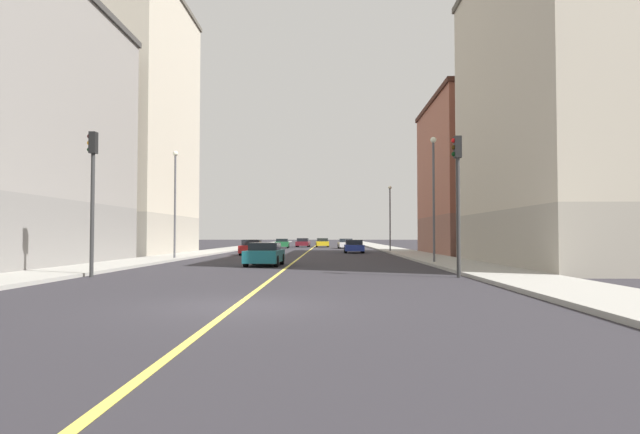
{
  "coord_description": "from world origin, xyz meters",
  "views": [
    {
      "loc": [
        2.27,
        -12.92,
        1.72
      ],
      "look_at": [
        1.27,
        45.08,
        3.75
      ],
      "focal_mm": 29.7,
      "sensor_mm": 36.0,
      "label": 1
    }
  ],
  "objects_px": {
    "traffic_light_left_near": "(458,186)",
    "car_yellow": "(322,243)",
    "traffic_light_right_near": "(92,183)",
    "car_white": "(346,244)",
    "street_lamp_left_far": "(390,211)",
    "building_left_mid": "(487,177)",
    "car_red": "(252,248)",
    "car_maroon": "(303,243)",
    "car_blue": "(354,246)",
    "street_lamp_left_near": "(434,186)",
    "building_right_midblock": "(123,123)",
    "car_green": "(282,243)",
    "car_teal": "(265,254)",
    "street_lamp_right_near": "(175,193)",
    "building_left_near": "(581,103)"
  },
  "relations": [
    {
      "from": "building_left_mid",
      "to": "car_red",
      "type": "xyz_separation_m",
      "value": [
        -21.09,
        -0.96,
        -6.31
      ]
    },
    {
      "from": "street_lamp_left_near",
      "to": "street_lamp_left_far",
      "type": "distance_m",
      "value": 22.84
    },
    {
      "from": "street_lamp_right_near",
      "to": "car_white",
      "type": "distance_m",
      "value": 35.89
    },
    {
      "from": "car_red",
      "to": "car_maroon",
      "type": "relative_size",
      "value": 1.01
    },
    {
      "from": "building_left_near",
      "to": "car_blue",
      "type": "height_order",
      "value": "building_left_near"
    },
    {
      "from": "traffic_light_right_near",
      "to": "traffic_light_left_near",
      "type": "bearing_deg",
      "value": 0.0
    },
    {
      "from": "traffic_light_right_near",
      "to": "car_white",
      "type": "height_order",
      "value": "traffic_light_right_near"
    },
    {
      "from": "street_lamp_left_far",
      "to": "car_white",
      "type": "relative_size",
      "value": 1.48
    },
    {
      "from": "street_lamp_left_far",
      "to": "car_maroon",
      "type": "relative_size",
      "value": 1.48
    },
    {
      "from": "car_blue",
      "to": "building_left_near",
      "type": "bearing_deg",
      "value": -62.27
    },
    {
      "from": "car_blue",
      "to": "car_maroon",
      "type": "bearing_deg",
      "value": 103.41
    },
    {
      "from": "building_left_near",
      "to": "street_lamp_left_far",
      "type": "xyz_separation_m",
      "value": [
        -7.96,
        24.85,
        -4.96
      ]
    },
    {
      "from": "street_lamp_left_near",
      "to": "traffic_light_left_near",
      "type": "bearing_deg",
      "value": -95.75
    },
    {
      "from": "street_lamp_right_near",
      "to": "car_yellow",
      "type": "distance_m",
      "value": 42.66
    },
    {
      "from": "car_green",
      "to": "street_lamp_right_near",
      "type": "bearing_deg",
      "value": -97.14
    },
    {
      "from": "street_lamp_right_near",
      "to": "car_maroon",
      "type": "distance_m",
      "value": 42.79
    },
    {
      "from": "street_lamp_left_far",
      "to": "street_lamp_left_near",
      "type": "bearing_deg",
      "value": -90.0
    },
    {
      "from": "building_left_mid",
      "to": "street_lamp_left_far",
      "type": "bearing_deg",
      "value": 138.48
    },
    {
      "from": "building_left_near",
      "to": "car_teal",
      "type": "distance_m",
      "value": 19.88
    },
    {
      "from": "building_right_midblock",
      "to": "car_maroon",
      "type": "xyz_separation_m",
      "value": [
        14.91,
        31.42,
        -11.3
      ]
    },
    {
      "from": "building_right_midblock",
      "to": "traffic_light_right_near",
      "type": "xyz_separation_m",
      "value": [
        8.94,
        -25.77,
        -8.04
      ]
    },
    {
      "from": "car_yellow",
      "to": "car_blue",
      "type": "distance_m",
      "value": 26.16
    },
    {
      "from": "street_lamp_right_near",
      "to": "car_red",
      "type": "relative_size",
      "value": 1.65
    },
    {
      "from": "street_lamp_left_far",
      "to": "car_white",
      "type": "bearing_deg",
      "value": 104.89
    },
    {
      "from": "street_lamp_left_far",
      "to": "car_green",
      "type": "height_order",
      "value": "street_lamp_left_far"
    },
    {
      "from": "car_teal",
      "to": "car_white",
      "type": "relative_size",
      "value": 0.92
    },
    {
      "from": "traffic_light_left_near",
      "to": "car_yellow",
      "type": "height_order",
      "value": "traffic_light_left_near"
    },
    {
      "from": "street_lamp_left_far",
      "to": "car_yellow",
      "type": "relative_size",
      "value": 1.5
    },
    {
      "from": "car_blue",
      "to": "car_green",
      "type": "bearing_deg",
      "value": 113.92
    },
    {
      "from": "car_maroon",
      "to": "car_blue",
      "type": "height_order",
      "value": "car_maroon"
    },
    {
      "from": "traffic_light_right_near",
      "to": "street_lamp_left_far",
      "type": "bearing_deg",
      "value": 63.85
    },
    {
      "from": "street_lamp_left_near",
      "to": "car_yellow",
      "type": "relative_size",
      "value": 1.68
    },
    {
      "from": "building_right_midblock",
      "to": "car_maroon",
      "type": "height_order",
      "value": "building_right_midblock"
    },
    {
      "from": "traffic_light_left_near",
      "to": "car_blue",
      "type": "height_order",
      "value": "traffic_light_left_near"
    },
    {
      "from": "street_lamp_left_near",
      "to": "car_red",
      "type": "bearing_deg",
      "value": 131.55
    },
    {
      "from": "building_left_mid",
      "to": "street_lamp_left_far",
      "type": "xyz_separation_m",
      "value": [
        -7.96,
        7.05,
        -2.71
      ]
    },
    {
      "from": "traffic_light_right_near",
      "to": "car_green",
      "type": "height_order",
      "value": "traffic_light_right_near"
    },
    {
      "from": "traffic_light_left_near",
      "to": "car_yellow",
      "type": "xyz_separation_m",
      "value": [
        -6.29,
        56.47,
        -3.14
      ]
    },
    {
      "from": "traffic_light_left_near",
      "to": "car_blue",
      "type": "xyz_separation_m",
      "value": [
        -2.83,
        30.55,
        -3.14
      ]
    },
    {
      "from": "car_maroon",
      "to": "traffic_light_left_near",
      "type": "bearing_deg",
      "value": -80.87
    },
    {
      "from": "street_lamp_left_near",
      "to": "car_teal",
      "type": "distance_m",
      "value": 10.91
    },
    {
      "from": "building_right_midblock",
      "to": "car_blue",
      "type": "relative_size",
      "value": 5.63
    },
    {
      "from": "street_lamp_left_far",
      "to": "car_teal",
      "type": "bearing_deg",
      "value": -112.05
    },
    {
      "from": "building_left_near",
      "to": "car_green",
      "type": "xyz_separation_m",
      "value": [
        -20.68,
        42.46,
        -8.58
      ]
    },
    {
      "from": "building_left_near",
      "to": "street_lamp_right_near",
      "type": "bearing_deg",
      "value": 164.25
    },
    {
      "from": "building_left_mid",
      "to": "street_lamp_left_near",
      "type": "bearing_deg",
      "value": -116.77
    },
    {
      "from": "building_right_midblock",
      "to": "car_yellow",
      "type": "height_order",
      "value": "building_right_midblock"
    },
    {
      "from": "traffic_light_right_near",
      "to": "street_lamp_left_far",
      "type": "xyz_separation_m",
      "value": [
        16.17,
        32.93,
        0.34
      ]
    },
    {
      "from": "building_left_near",
      "to": "car_maroon",
      "type": "bearing_deg",
      "value": 110.3
    },
    {
      "from": "street_lamp_left_far",
      "to": "car_maroon",
      "type": "bearing_deg",
      "value": 112.81
    }
  ]
}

